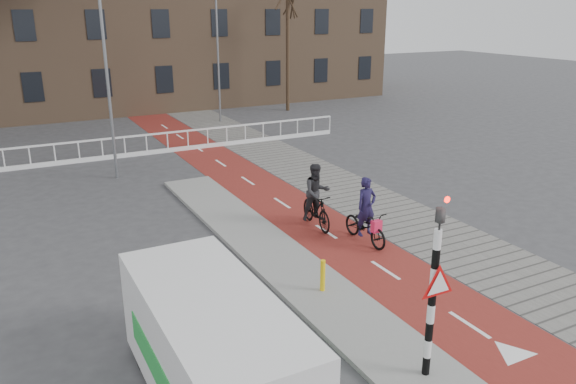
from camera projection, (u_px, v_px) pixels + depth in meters
name	position (u px, v px, depth m)	size (l,w,h in m)	color
ground	(386.00, 320.00, 12.40)	(120.00, 120.00, 0.00)	#38383A
bike_lane	(258.00, 188.00, 21.47)	(2.50, 60.00, 0.01)	maroon
sidewalk	(321.00, 178.00, 22.70)	(3.00, 60.00, 0.01)	slate
curb_island	(277.00, 256.00, 15.44)	(1.80, 16.00, 0.12)	gray
traffic_signal	(434.00, 283.00, 9.81)	(0.80, 0.80, 3.68)	black
bollard	(323.00, 275.00, 13.35)	(0.12, 0.12, 0.79)	yellow
cyclist_near	(366.00, 221.00, 16.30)	(0.72, 1.92, 1.97)	black
cyclist_far	(316.00, 201.00, 17.38)	(0.94, 1.96, 2.04)	black
van	(213.00, 349.00, 9.47)	(1.99, 4.85, 2.08)	silver
railing	(55.00, 159.00, 24.41)	(28.00, 0.10, 0.99)	silver
tree_right	(288.00, 47.00, 36.27)	(0.24, 0.24, 8.18)	#302215
streetlight_near	(108.00, 87.00, 21.56)	(0.12, 0.12, 7.33)	slate
streetlight_right	(218.00, 55.00, 32.73)	(0.12, 0.12, 7.80)	slate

